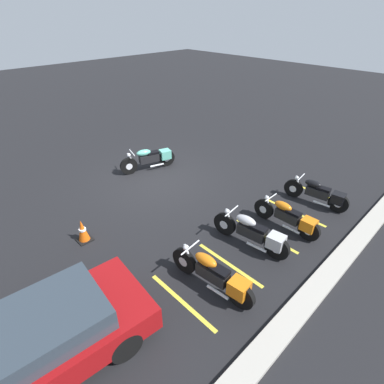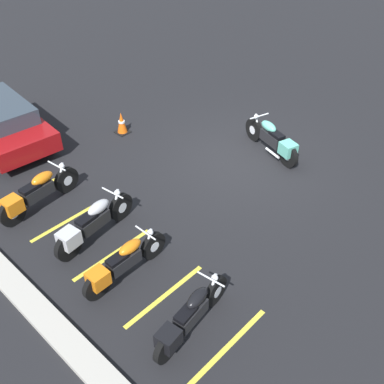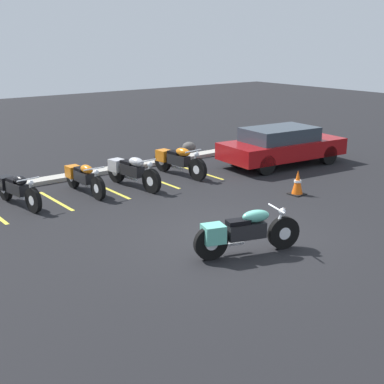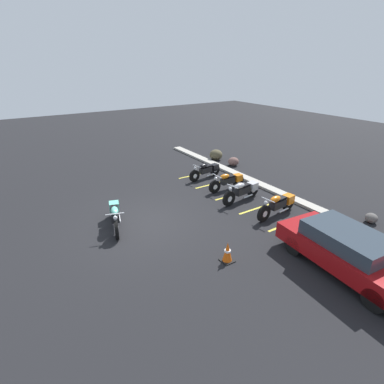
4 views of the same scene
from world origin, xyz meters
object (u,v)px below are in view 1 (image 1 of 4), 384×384
(car_red, at_px, (31,346))
(parked_bike_1, at_px, (289,217))
(motorcycle_teal_featured, at_px, (151,158))
(parked_bike_3, at_px, (215,275))
(parked_bike_0, at_px, (319,193))
(parked_bike_2, at_px, (254,233))
(traffic_cone, at_px, (83,231))

(car_red, bearing_deg, parked_bike_1, 176.74)
(motorcycle_teal_featured, xyz_separation_m, parked_bike_1, (-0.51, 5.97, -0.03))
(parked_bike_1, height_order, parked_bike_3, parked_bike_3)
(parked_bike_0, relative_size, parked_bike_1, 1.00)
(motorcycle_teal_featured, distance_m, parked_bike_2, 5.76)
(motorcycle_teal_featured, distance_m, parked_bike_0, 6.42)
(parked_bike_2, height_order, traffic_cone, parked_bike_2)
(motorcycle_teal_featured, xyz_separation_m, traffic_cone, (4.08, 2.20, -0.15))
(parked_bike_3, xyz_separation_m, car_red, (3.62, -1.02, 0.20))
(parked_bike_2, height_order, car_red, car_red)
(motorcycle_teal_featured, distance_m, parked_bike_1, 5.99)
(parked_bike_2, xyz_separation_m, parked_bike_3, (1.86, 0.27, 0.00))
(motorcycle_teal_featured, xyz_separation_m, parked_bike_2, (0.87, 5.70, 0.00))
(motorcycle_teal_featured, relative_size, parked_bike_3, 0.97)
(parked_bike_1, bearing_deg, parked_bike_2, 78.23)
(parked_bike_0, relative_size, car_red, 0.48)
(motorcycle_teal_featured, relative_size, car_red, 0.50)
(traffic_cone, bearing_deg, car_red, 50.50)
(motorcycle_teal_featured, xyz_separation_m, parked_bike_0, (-2.39, 5.96, -0.03))
(parked_bike_0, bearing_deg, parked_bike_1, 82.76)
(parked_bike_1, relative_size, parked_bike_3, 0.93)
(parked_bike_2, distance_m, parked_bike_3, 1.88)
(parked_bike_2, xyz_separation_m, car_red, (5.48, -0.74, 0.20))
(motorcycle_teal_featured, height_order, parked_bike_1, motorcycle_teal_featured)
(parked_bike_3, height_order, car_red, car_red)
(motorcycle_teal_featured, bearing_deg, traffic_cone, 45.18)
(motorcycle_teal_featured, relative_size, parked_bike_0, 1.05)
(parked_bike_2, xyz_separation_m, traffic_cone, (3.21, -3.50, -0.16))
(parked_bike_3, bearing_deg, traffic_cone, 13.80)
(parked_bike_0, distance_m, parked_bike_2, 3.27)
(parked_bike_0, relative_size, parked_bike_3, 0.93)
(car_red, distance_m, traffic_cone, 3.59)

